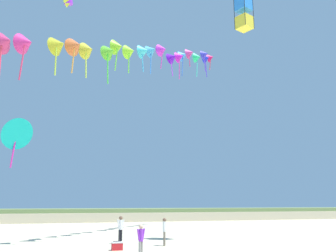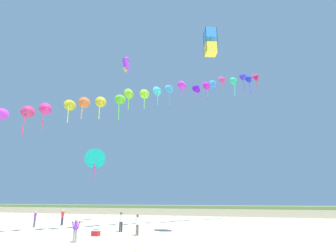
# 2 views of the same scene
# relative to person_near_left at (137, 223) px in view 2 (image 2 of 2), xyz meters

# --- Properties ---
(dune_ridge) EXTENTS (120.00, 8.28, 1.65)m
(dune_ridge) POSITION_rel_person_near_left_xyz_m (0.96, 29.95, -0.08)
(dune_ridge) COLOR beige
(dune_ridge) RESTS_ON ground
(person_near_left) EXTENTS (0.27, 0.53, 1.56)m
(person_near_left) POSITION_rel_person_near_left_xyz_m (0.00, 0.00, 0.00)
(person_near_left) COLOR #726656
(person_near_left) RESTS_ON ground
(person_near_right) EXTENTS (0.22, 0.56, 1.61)m
(person_near_right) POSITION_rel_person_near_left_xyz_m (-11.24, 5.29, 0.03)
(person_near_right) COLOR #282D4C
(person_near_right) RESTS_ON ground
(person_far_left) EXTENTS (0.53, 0.36, 1.64)m
(person_far_left) POSITION_rel_person_near_left_xyz_m (-2.30, 1.70, 0.04)
(person_far_left) COLOR black
(person_far_left) RESTS_ON ground
(person_far_right) EXTENTS (0.46, 0.36, 1.48)m
(person_far_right) POSITION_rel_person_near_left_xyz_m (-2.36, -4.43, -0.05)
(person_far_right) COLOR gray
(person_far_right) RESTS_ON ground
(person_far_center) EXTENTS (0.25, 0.52, 1.51)m
(person_far_center) POSITION_rel_person_near_left_xyz_m (-12.53, 2.76, -0.03)
(person_far_center) COLOR #474C56
(person_far_center) RESTS_ON ground
(kite_banner_string) EXTENTS (23.58, 23.65, 20.37)m
(kite_banner_string) POSITION_rel_person_near_left_xyz_m (-0.21, 5.48, 13.43)
(kite_banner_string) COLOR #8132E8
(large_kite_low_lead) EXTENTS (1.31, 1.31, 2.41)m
(large_kite_low_lead) POSITION_rel_person_near_left_xyz_m (6.24, 0.60, 15.15)
(large_kite_low_lead) COLOR yellow
(large_kite_mid_trail) EXTENTS (1.32, 1.29, 2.36)m
(large_kite_mid_trail) POSITION_rel_person_near_left_xyz_m (-6.40, 8.95, 19.57)
(large_kite_mid_trail) COLOR #9C31E1
(large_kite_high_solo) EXTENTS (2.99, 2.78, 3.98)m
(large_kite_high_solo) POSITION_rel_person_near_left_xyz_m (-9.54, 8.04, 6.75)
(large_kite_high_solo) COLOR #11D7CA
(beach_cooler) EXTENTS (0.58, 0.41, 0.46)m
(beach_cooler) POSITION_rel_person_near_left_xyz_m (-2.92, -1.15, -0.69)
(beach_cooler) COLOR red
(beach_cooler) RESTS_ON ground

